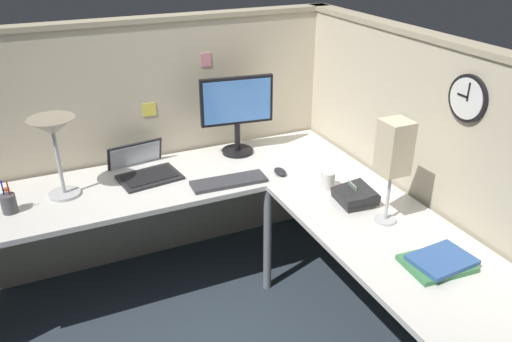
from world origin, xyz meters
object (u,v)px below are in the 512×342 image
(computer_mouse, at_px, (280,172))
(pen_cup, at_px, (9,203))
(monitor, at_px, (237,109))
(coffee_mug, at_px, (328,180))
(desk_lamp_paper, at_px, (394,150))
(wall_clock, at_px, (469,98))
(office_phone, at_px, (355,197))
(book_stack, at_px, (439,262))
(laptop, at_px, (143,169))
(desk_lamp_dome, at_px, (53,133))
(keyboard, at_px, (229,182))

(computer_mouse, distance_m, pen_cup, 1.47)
(monitor, xyz_separation_m, coffee_mug, (0.27, -0.66, -0.25))
(desk_lamp_paper, xyz_separation_m, wall_clock, (0.30, -0.10, 0.24))
(office_phone, relative_size, book_stack, 0.76)
(monitor, bearing_deg, coffee_mug, -67.62)
(laptop, distance_m, computer_mouse, 0.81)
(laptop, height_order, desk_lamp_dome, desk_lamp_dome)
(desk_lamp_paper, bearing_deg, wall_clock, -18.83)
(monitor, height_order, computer_mouse, monitor)
(pen_cup, bearing_deg, book_stack, -37.09)
(monitor, xyz_separation_m, wall_clock, (0.65, -1.18, 0.33))
(office_phone, xyz_separation_m, desk_lamp_paper, (0.03, -0.22, 0.35))
(pen_cup, bearing_deg, computer_mouse, -7.08)
(book_stack, bearing_deg, pen_cup, 142.91)
(keyboard, bearing_deg, pen_cup, 174.66)
(desk_lamp_dome, bearing_deg, coffee_mug, -21.05)
(desk_lamp_paper, relative_size, wall_clock, 2.41)
(monitor, relative_size, laptop, 1.18)
(desk_lamp_paper, distance_m, wall_clock, 0.40)
(keyboard, distance_m, pen_cup, 1.15)
(pen_cup, xyz_separation_m, desk_lamp_paper, (1.70, -0.87, 0.33))
(monitor, distance_m, wall_clock, 1.39)
(book_stack, bearing_deg, coffee_mug, 93.71)
(desk_lamp_dome, xyz_separation_m, office_phone, (1.39, -0.73, -0.33))
(office_phone, height_order, coffee_mug, office_phone)
(pen_cup, bearing_deg, coffee_mug, -15.28)
(book_stack, relative_size, desk_lamp_paper, 0.56)
(pen_cup, relative_size, office_phone, 0.80)
(computer_mouse, height_order, desk_lamp_paper, desk_lamp_paper)
(pen_cup, relative_size, book_stack, 0.60)
(monitor, distance_m, laptop, 0.68)
(desk_lamp_dome, height_order, book_stack, desk_lamp_dome)
(keyboard, distance_m, computer_mouse, 0.32)
(desk_lamp_paper, bearing_deg, office_phone, 98.75)
(keyboard, height_order, desk_lamp_dome, desk_lamp_dome)
(desk_lamp_dome, xyz_separation_m, pen_cup, (-0.27, -0.08, -0.31))
(keyboard, relative_size, desk_lamp_paper, 0.81)
(keyboard, xyz_separation_m, office_phone, (0.52, -0.49, 0.03))
(laptop, relative_size, pen_cup, 2.36)
(pen_cup, bearing_deg, laptop, 13.56)
(keyboard, relative_size, coffee_mug, 4.48)
(desk_lamp_dome, distance_m, coffee_mug, 1.48)
(monitor, xyz_separation_m, book_stack, (0.32, -1.48, -0.27))
(computer_mouse, xyz_separation_m, book_stack, (0.22, -1.09, 0.00))
(monitor, relative_size, wall_clock, 2.27)
(coffee_mug, bearing_deg, wall_clock, -54.54)
(computer_mouse, distance_m, coffee_mug, 0.31)
(keyboard, bearing_deg, computer_mouse, -0.14)
(keyboard, height_order, book_stack, book_stack)
(computer_mouse, relative_size, coffee_mug, 1.08)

